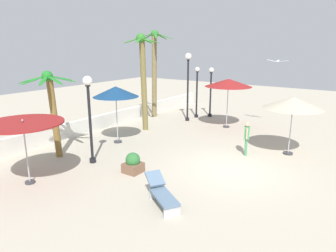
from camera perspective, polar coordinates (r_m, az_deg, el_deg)
ground_plane at (r=13.31m, az=11.73°, el=-7.89°), size 56.00×56.00×0.00m
boundary_wall at (r=18.59m, az=-15.52°, el=-0.13°), size 25.20×0.30×0.89m
patio_umbrella_0 at (r=15.26m, az=22.32°, el=3.98°), size 2.72×2.72×2.81m
patio_umbrella_1 at (r=19.36m, az=11.20°, el=7.89°), size 2.89×2.89×3.12m
patio_umbrella_2 at (r=16.12m, az=-9.72°, el=6.29°), size 2.38×2.38×3.06m
patio_umbrella_3 at (r=12.20m, az=-25.44°, el=0.19°), size 2.88×2.88×2.49m
palm_tree_0 at (r=22.11m, az=-2.55°, el=11.22°), size 2.58×2.85×6.12m
palm_tree_1 at (r=18.32m, az=-4.69°, el=9.87°), size 2.13×2.17×5.74m
palm_tree_2 at (r=14.63m, az=-20.89°, el=4.21°), size 2.42×2.42×4.01m
lamp_post_0 at (r=21.96m, az=5.41°, el=6.88°), size 0.33×0.33×3.60m
lamp_post_1 at (r=13.47m, az=-14.49°, el=3.49°), size 0.41×0.41×3.84m
lamp_post_2 at (r=22.33m, az=7.98°, el=7.07°), size 0.35×0.35×3.55m
lamp_post_3 at (r=20.79m, az=3.75°, el=9.34°), size 0.44×0.44×4.58m
lounge_chair_0 at (r=10.24m, az=-1.21°, el=-12.26°), size 1.46×1.85×0.82m
guest_0 at (r=14.82m, az=14.45°, el=-1.72°), size 0.53×0.35×1.61m
seagull_0 at (r=19.65m, az=19.77°, el=11.33°), size 0.38×1.25×0.15m
planter at (r=12.68m, az=-6.55°, el=-6.96°), size 0.70×0.70×0.85m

